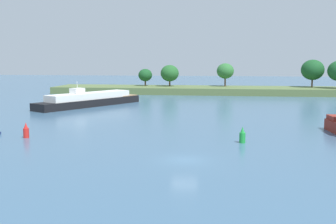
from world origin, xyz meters
The scene contains 5 objects.
ground_plane centered at (0.00, 0.00, 0.00)m, with size 400.00×400.00×0.00m, color #3D607F.
treeline_island centered at (4.30, 79.10, 2.10)m, with size 91.24×14.65×9.47m.
white_riverboat centered at (-23.80, 43.77, 1.30)m, with size 16.66×24.08×5.28m.
channel_buoy_red centered at (-20.48, 8.83, 0.81)m, with size 0.70×0.70×1.90m.
channel_buoy_green centered at (5.87, 9.22, 0.81)m, with size 0.70×0.70×1.90m.
Camera 1 is at (3.72, -39.42, 9.71)m, focal length 44.91 mm.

